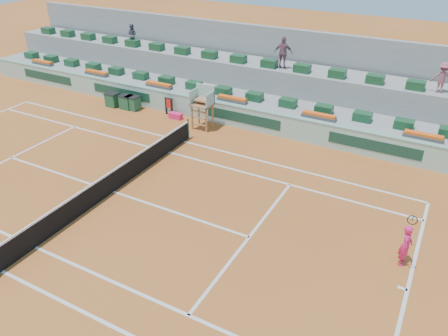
{
  "coord_description": "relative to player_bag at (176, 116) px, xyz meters",
  "views": [
    {
      "loc": [
        11.57,
        -11.47,
        10.09
      ],
      "look_at": [
        4.0,
        2.5,
        1.0
      ],
      "focal_mm": 35.0,
      "sensor_mm": 36.0,
      "label": 1
    }
  ],
  "objects": [
    {
      "name": "ground",
      "position": [
        2.06,
        -7.8,
        -0.17
      ],
      "size": [
        90.0,
        90.0,
        0.0
      ],
      "primitive_type": "plane",
      "color": "#9F4F1E",
      "rests_on": "ground"
    },
    {
      "name": "seating_tier_lower",
      "position": [
        2.06,
        2.9,
        0.43
      ],
      "size": [
        36.0,
        4.0,
        1.2
      ],
      "primitive_type": "cube",
      "color": "gray",
      "rests_on": "ground"
    },
    {
      "name": "seating_tier_upper",
      "position": [
        2.06,
        4.5,
        1.13
      ],
      "size": [
        36.0,
        2.4,
        2.6
      ],
      "primitive_type": "cube",
      "color": "gray",
      "rests_on": "ground"
    },
    {
      "name": "stadium_back_wall",
      "position": [
        2.06,
        6.1,
        2.03
      ],
      "size": [
        36.0,
        0.4,
        4.4
      ],
      "primitive_type": "cube",
      "color": "gray",
      "rests_on": "ground"
    },
    {
      "name": "player_bag",
      "position": [
        0.0,
        0.0,
        0.0
      ],
      "size": [
        0.78,
        0.34,
        0.34
      ],
      "primitive_type": "cube",
      "color": "#F41F68",
      "rests_on": "ground"
    },
    {
      "name": "spectator_left",
      "position": [
        -6.09,
        4.11,
        3.14
      ],
      "size": [
        0.8,
        0.69,
        1.42
      ],
      "primitive_type": "imported",
      "rotation": [
        0.0,
        0.0,
        3.39
      ],
      "color": "#4E4D5A",
      "rests_on": "seating_tier_upper"
    },
    {
      "name": "spectator_mid",
      "position": [
        4.84,
        4.01,
        3.33
      ],
      "size": [
        1.11,
        0.59,
        1.8
      ],
      "primitive_type": "imported",
      "rotation": [
        0.0,
        0.0,
        3.29
      ],
      "color": "#7E5466",
      "rests_on": "seating_tier_upper"
    },
    {
      "name": "spectator_right",
      "position": [
        13.15,
        4.02,
        3.18
      ],
      "size": [
        1.03,
        0.68,
        1.5
      ],
      "primitive_type": "imported",
      "rotation": [
        0.0,
        0.0,
        3.28
      ],
      "color": "#9B4D5C",
      "rests_on": "seating_tier_upper"
    },
    {
      "name": "court_lines",
      "position": [
        2.06,
        -7.8,
        -0.17
      ],
      "size": [
        23.89,
        11.09,
        0.01
      ],
      "color": "silver",
      "rests_on": "ground"
    },
    {
      "name": "tennis_net",
      "position": [
        2.06,
        -7.8,
        0.35
      ],
      "size": [
        0.1,
        11.97,
        1.1
      ],
      "color": "black",
      "rests_on": "ground"
    },
    {
      "name": "advertising_hoarding",
      "position": [
        2.08,
        0.7,
        0.46
      ],
      "size": [
        36.0,
        0.34,
        1.26
      ],
      "color": "#9EC6B6",
      "rests_on": "ground"
    },
    {
      "name": "umpire_chair",
      "position": [
        2.06,
        -0.3,
        1.37
      ],
      "size": [
        1.1,
        0.9,
        2.4
      ],
      "color": "#9A643A",
      "rests_on": "ground"
    },
    {
      "name": "seat_row_lower",
      "position": [
        2.06,
        2.0,
        1.25
      ],
      "size": [
        32.9,
        0.6,
        0.44
      ],
      "color": "#174625",
      "rests_on": "seating_tier_lower"
    },
    {
      "name": "seat_row_upper",
      "position": [
        2.06,
        3.9,
        2.65
      ],
      "size": [
        32.9,
        0.6,
        0.44
      ],
      "color": "#174625",
      "rests_on": "seating_tier_upper"
    },
    {
      "name": "flower_planters",
      "position": [
        0.56,
        1.2,
        1.16
      ],
      "size": [
        26.8,
        0.36,
        0.28
      ],
      "color": "#4C4C4C",
      "rests_on": "seating_tier_lower"
    },
    {
      "name": "drink_cooler_a",
      "position": [
        -3.06,
        -0.05,
        0.25
      ],
      "size": [
        0.81,
        0.7,
        0.84
      ],
      "color": "#1A4E32",
      "rests_on": "ground"
    },
    {
      "name": "drink_cooler_b",
      "position": [
        -3.49,
        -0.12,
        0.25
      ],
      "size": [
        0.77,
        0.66,
        0.84
      ],
      "color": "#1A4E32",
      "rests_on": "ground"
    },
    {
      "name": "drink_cooler_c",
      "position": [
        -4.51,
        -0.23,
        0.25
      ],
      "size": [
        0.76,
        0.65,
        0.84
      ],
      "color": "#1A4E32",
      "rests_on": "ground"
    },
    {
      "name": "towel_rack",
      "position": [
        -0.67,
        0.32,
        0.43
      ],
      "size": [
        0.55,
        0.09,
        1.03
      ],
      "color": "black",
      "rests_on": "ground"
    },
    {
      "name": "tennis_player",
      "position": [
        13.56,
        -6.58,
        0.61
      ],
      "size": [
        0.37,
        0.84,
        2.28
      ],
      "color": "#F41F68",
      "rests_on": "ground"
    }
  ]
}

